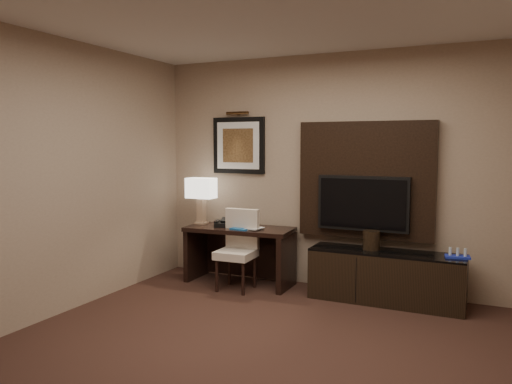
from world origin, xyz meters
The scene contains 16 objects.
floor centered at (0.00, 0.00, -0.01)m, with size 4.50×5.00×0.01m, color #311B16.
wall_back centered at (0.00, 2.50, 1.35)m, with size 4.50×0.01×2.70m, color gray.
wall_left centered at (-2.25, 0.00, 1.35)m, with size 0.01×5.00×2.70m, color gray.
desk centered at (-1.13, 2.15, 0.34)m, with size 1.27×0.54×0.68m, color black.
credenza centered at (0.60, 2.15, 0.27)m, with size 1.59×0.44×0.55m, color black.
tv_wall_panel centered at (0.30, 2.44, 1.27)m, with size 1.50×0.12×1.30m, color black.
tv centered at (0.30, 2.34, 1.02)m, with size 1.00×0.08×0.60m, color black.
artwork centered at (-1.30, 2.48, 1.65)m, with size 0.70×0.04×0.70m, color black.
picture_light centered at (-1.30, 2.44, 2.05)m, with size 0.04×0.04×0.30m, color #422A15.
desk_chair centered at (-1.04, 1.89, 0.42)m, with size 0.41×0.47×0.85m, color beige, non-canonical shape.
table_lamp centered at (-1.68, 2.19, 0.99)m, with size 0.38×0.22×0.62m, color tan, non-canonical shape.
desk_phone centered at (-1.32, 2.10, 0.73)m, with size 0.18×0.17×0.09m, color black, non-canonical shape.
blue_folder centered at (-1.04, 2.09, 0.69)m, with size 0.22×0.29×0.02m, color #195DA3.
book centered at (-0.98, 2.09, 0.79)m, with size 0.16×0.02×0.21m, color #B7AF90.
ice_bucket centered at (0.43, 2.18, 0.65)m, with size 0.18×0.18×0.20m, color black.
minibar_tray centered at (1.29, 2.15, 0.59)m, with size 0.24×0.14×0.08m, color #1B2BB0, non-canonical shape.
Camera 1 is at (1.52, -3.09, 1.68)m, focal length 35.00 mm.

